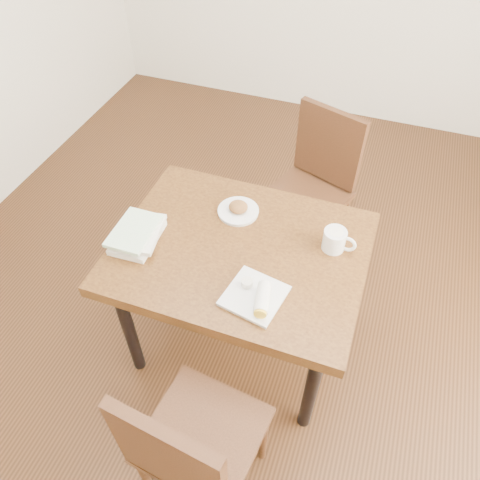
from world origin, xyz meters
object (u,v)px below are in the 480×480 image
(chair_near, at_px, (191,447))
(plate_scone, at_px, (238,210))
(book_stack, at_px, (138,234))
(chair_far, at_px, (314,181))
(coffee_mug, at_px, (335,240))
(table, at_px, (240,261))
(plate_burrito, at_px, (257,297))

(chair_near, height_order, plate_scone, chair_near)
(book_stack, bearing_deg, plate_scone, 40.90)
(chair_far, bearing_deg, plate_scone, -112.50)
(chair_far, xyz_separation_m, coffee_mug, (0.22, -0.67, 0.25))
(table, bearing_deg, plate_burrito, -57.02)
(chair_far, bearing_deg, table, -101.55)
(chair_far, distance_m, book_stack, 1.12)
(chair_near, bearing_deg, book_stack, 128.10)
(table, distance_m, plate_scone, 0.25)
(plate_burrito, bearing_deg, plate_scone, 118.09)
(table, relative_size, chair_far, 1.15)
(plate_scone, height_order, coffee_mug, coffee_mug)
(plate_burrito, bearing_deg, coffee_mug, 58.72)
(coffee_mug, relative_size, plate_burrito, 0.57)
(table, bearing_deg, book_stack, -166.82)
(chair_far, height_order, book_stack, chair_far)
(coffee_mug, bearing_deg, plate_burrito, -121.28)
(plate_scone, relative_size, coffee_mug, 1.31)
(coffee_mug, bearing_deg, book_stack, -163.79)
(coffee_mug, bearing_deg, chair_far, 108.39)
(chair_near, height_order, chair_far, same)
(table, xyz_separation_m, plate_scone, (-0.08, 0.21, 0.11))
(table, bearing_deg, chair_far, 78.45)
(chair_near, relative_size, coffee_mug, 6.44)
(table, xyz_separation_m, book_stack, (-0.44, -0.10, 0.12))
(chair_near, xyz_separation_m, chair_far, (0.07, 1.60, 0.00))
(chair_far, relative_size, coffee_mug, 6.44)
(chair_far, xyz_separation_m, book_stack, (-0.61, -0.91, 0.23))
(table, relative_size, chair_near, 1.15)
(chair_far, relative_size, plate_burrito, 3.68)
(plate_scone, relative_size, plate_burrito, 0.75)
(table, relative_size, book_stack, 3.98)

